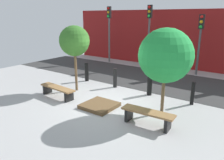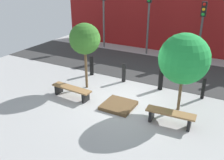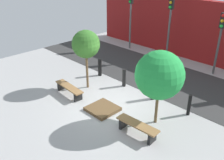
{
  "view_description": "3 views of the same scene",
  "coord_description": "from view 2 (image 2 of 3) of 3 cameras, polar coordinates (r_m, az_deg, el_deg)",
  "views": [
    {
      "loc": [
        4.74,
        -6.32,
        3.25
      ],
      "look_at": [
        0.17,
        -0.0,
        0.95
      ],
      "focal_mm": 35.0,
      "sensor_mm": 36.0,
      "label": 1
    },
    {
      "loc": [
        3.78,
        -8.01,
        4.78
      ],
      "look_at": [
        -0.33,
        -0.46,
        1.02
      ],
      "focal_mm": 40.0,
      "sensor_mm": 36.0,
      "label": 2
    },
    {
      "loc": [
        6.61,
        -6.49,
        5.71
      ],
      "look_at": [
        -0.05,
        0.05,
        1.19
      ],
      "focal_mm": 40.0,
      "sensor_mm": 36.0,
      "label": 3
    }
  ],
  "objects": [
    {
      "name": "bench_right",
      "position": [
        8.68,
        13.18,
        -7.9
      ],
      "size": [
        1.67,
        0.51,
        0.47
      ],
      "rotation": [
        0.0,
        0.0,
        0.06
      ],
      "color": "black",
      "rests_on": "ground"
    },
    {
      "name": "bollard_left",
      "position": [
        11.62,
        2.71,
        1.73
      ],
      "size": [
        0.18,
        0.18,
        0.91
      ],
      "primitive_type": "cylinder",
      "color": "black",
      "rests_on": "ground"
    },
    {
      "name": "bollard_center",
      "position": [
        11.03,
        11.07,
        0.04
      ],
      "size": [
        0.21,
        0.21,
        0.91
      ],
      "primitive_type": "cylinder",
      "color": "black",
      "rests_on": "ground"
    },
    {
      "name": "ground_plane",
      "position": [
        10.07,
        2.94,
        -4.78
      ],
      "size": [
        18.0,
        18.0,
        0.0
      ],
      "primitive_type": "plane",
      "color": "#A4A4A4"
    },
    {
      "name": "tree_behind_right_bench",
      "position": [
        8.97,
        16.15,
        4.66
      ],
      "size": [
        1.78,
        1.78,
        2.9
      ],
      "color": "brown",
      "rests_on": "ground"
    },
    {
      "name": "traffic_light_mid_east",
      "position": [
        14.7,
        19.94,
        12.56
      ],
      "size": [
        0.28,
        0.27,
        3.32
      ],
      "color": "#4B4B4B",
      "rests_on": "ground"
    },
    {
      "name": "tree_behind_left_bench",
      "position": [
        10.51,
        -6.24,
        9.28
      ],
      "size": [
        1.3,
        1.3,
        2.87
      ],
      "color": "brown",
      "rests_on": "ground"
    },
    {
      "name": "bench_left",
      "position": [
        10.33,
        -9.23,
        -2.31
      ],
      "size": [
        1.81,
        0.5,
        0.44
      ],
      "rotation": [
        0.0,
        0.0,
        -0.06
      ],
      "color": "black",
      "rests_on": "ground"
    },
    {
      "name": "road_strip",
      "position": [
        13.46,
        10.39,
        2.42
      ],
      "size": [
        18.0,
        4.06,
        0.01
      ],
      "primitive_type": "cube",
      "color": "#333333",
      "rests_on": "ground"
    },
    {
      "name": "building_facade",
      "position": [
        16.34,
        15.09,
        12.36
      ],
      "size": [
        16.2,
        0.5,
        3.63
      ],
      "primitive_type": "cube",
      "color": "maroon",
      "rests_on": "ground"
    },
    {
      "name": "traffic_light_west",
      "position": [
        16.75,
        -1.96,
        16.29
      ],
      "size": [
        0.28,
        0.27,
        3.86
      ],
      "color": "#5C5C5C",
      "rests_on": "ground"
    },
    {
      "name": "bollard_right",
      "position": [
        10.7,
        20.16,
        -1.81
      ],
      "size": [
        0.14,
        0.14,
        0.9
      ],
      "primitive_type": "cylinder",
      "color": "black",
      "rests_on": "ground"
    },
    {
      "name": "bollard_far_left",
      "position": [
        12.44,
        -4.71,
        3.32
      ],
      "size": [
        0.2,
        0.2,
        0.97
      ],
      "primitive_type": "cylinder",
      "color": "black",
      "rests_on": "ground"
    },
    {
      "name": "traffic_light_mid_west",
      "position": [
        15.43,
        8.4,
        15.49
      ],
      "size": [
        0.28,
        0.27,
        3.88
      ],
      "color": "#515151",
      "rests_on": "ground"
    },
    {
      "name": "planter_bed",
      "position": [
        9.6,
        1.49,
        -5.81
      ],
      "size": [
        1.16,
        1.15,
        0.13
      ],
      "primitive_type": "cube",
      "color": "brown",
      "rests_on": "ground"
    }
  ]
}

